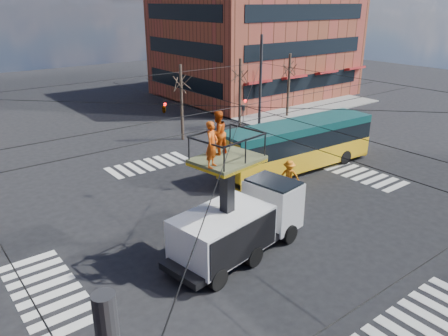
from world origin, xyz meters
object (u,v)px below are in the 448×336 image
city_bus (298,144)px  worker_ground (205,234)px  traffic_cone (193,268)px  flagger (289,176)px  utility_truck (239,210)px

city_bus → worker_ground: 11.92m
traffic_cone → flagger: 9.84m
city_bus → worker_ground: bearing=-152.9°
flagger → worker_ground: bearing=-114.7°
traffic_cone → worker_ground: bearing=37.2°
flagger → utility_truck: bearing=-105.5°
utility_truck → city_bus: size_ratio=0.64×
utility_truck → traffic_cone: bearing=175.7°
traffic_cone → worker_ground: (1.38, 1.05, 0.64)m
traffic_cone → flagger: flagger is taller
city_bus → flagger: size_ratio=5.85×
utility_truck → city_bus: bearing=21.2°
worker_ground → flagger: bearing=-93.8°
city_bus → traffic_cone: size_ratio=16.80×
utility_truck → traffic_cone: (-2.65, -0.22, -1.77)m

